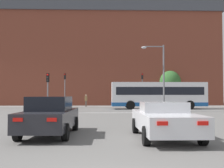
{
  "coord_description": "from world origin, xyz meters",
  "views": [
    {
      "loc": [
        -0.04,
        -4.83,
        1.66
      ],
      "look_at": [
        0.95,
        27.15,
        2.88
      ],
      "focal_mm": 45.0,
      "sensor_mm": 36.0,
      "label": 1
    }
  ],
  "objects_px": {
    "bus_crossing_lead": "(158,95)",
    "pedestrian_waiting": "(86,100)",
    "car_roadster_right": "(164,120)",
    "traffic_light_far_left": "(65,85)",
    "car_saloon_left": "(50,116)",
    "traffic_light_near_left": "(48,86)",
    "traffic_light_far_right": "(142,85)",
    "street_lamp_junction": "(159,70)"
  },
  "relations": [
    {
      "from": "pedestrian_waiting",
      "to": "street_lamp_junction",
      "type": "bearing_deg",
      "value": -173.69
    },
    {
      "from": "street_lamp_junction",
      "to": "traffic_light_far_right",
      "type": "bearing_deg",
      "value": 90.79
    },
    {
      "from": "traffic_light_far_right",
      "to": "street_lamp_junction",
      "type": "bearing_deg",
      "value": -89.21
    },
    {
      "from": "car_saloon_left",
      "to": "car_roadster_right",
      "type": "bearing_deg",
      "value": -11.1
    },
    {
      "from": "bus_crossing_lead",
      "to": "pedestrian_waiting",
      "type": "distance_m",
      "value": 10.84
    },
    {
      "from": "car_saloon_left",
      "to": "bus_crossing_lead",
      "type": "relative_size",
      "value": 0.45
    },
    {
      "from": "car_roadster_right",
      "to": "street_lamp_junction",
      "type": "xyz_separation_m",
      "value": [
        3.17,
        16.53,
        3.35
      ]
    },
    {
      "from": "bus_crossing_lead",
      "to": "traffic_light_far_right",
      "type": "distance_m",
      "value": 5.98
    },
    {
      "from": "car_saloon_left",
      "to": "traffic_light_far_right",
      "type": "distance_m",
      "value": 27.71
    },
    {
      "from": "car_roadster_right",
      "to": "street_lamp_junction",
      "type": "distance_m",
      "value": 17.16
    },
    {
      "from": "car_saloon_left",
      "to": "street_lamp_junction",
      "type": "height_order",
      "value": "street_lamp_junction"
    },
    {
      "from": "traffic_light_far_left",
      "to": "bus_crossing_lead",
      "type": "bearing_deg",
      "value": -28.01
    },
    {
      "from": "car_roadster_right",
      "to": "street_lamp_junction",
      "type": "bearing_deg",
      "value": 78.95
    },
    {
      "from": "traffic_light_far_left",
      "to": "traffic_light_far_right",
      "type": "xyz_separation_m",
      "value": [
        10.63,
        -0.5,
        -0.0
      ]
    },
    {
      "from": "car_roadster_right",
      "to": "street_lamp_junction",
      "type": "height_order",
      "value": "street_lamp_junction"
    },
    {
      "from": "traffic_light_far_left",
      "to": "traffic_light_far_right",
      "type": "relative_size",
      "value": 1.0
    },
    {
      "from": "bus_crossing_lead",
      "to": "street_lamp_junction",
      "type": "relative_size",
      "value": 1.66
    },
    {
      "from": "car_roadster_right",
      "to": "car_saloon_left",
      "type": "bearing_deg",
      "value": 167.6
    },
    {
      "from": "car_roadster_right",
      "to": "street_lamp_junction",
      "type": "relative_size",
      "value": 0.75
    },
    {
      "from": "traffic_light_near_left",
      "to": "traffic_light_far_right",
      "type": "bearing_deg",
      "value": 49.43
    },
    {
      "from": "street_lamp_junction",
      "to": "pedestrian_waiting",
      "type": "xyz_separation_m",
      "value": [
        -7.88,
        11.6,
        -3.07
      ]
    },
    {
      "from": "traffic_light_far_left",
      "to": "traffic_light_far_right",
      "type": "bearing_deg",
      "value": -2.72
    },
    {
      "from": "car_roadster_right",
      "to": "traffic_light_far_right",
      "type": "bearing_deg",
      "value": 83.56
    },
    {
      "from": "traffic_light_far_left",
      "to": "street_lamp_junction",
      "type": "bearing_deg",
      "value": -46.91
    },
    {
      "from": "traffic_light_far_left",
      "to": "traffic_light_near_left",
      "type": "height_order",
      "value": "traffic_light_far_left"
    },
    {
      "from": "car_roadster_right",
      "to": "traffic_light_near_left",
      "type": "relative_size",
      "value": 1.36
    },
    {
      "from": "traffic_light_near_left",
      "to": "street_lamp_junction",
      "type": "distance_m",
      "value": 10.8
    },
    {
      "from": "bus_crossing_lead",
      "to": "traffic_light_near_left",
      "type": "relative_size",
      "value": 2.99
    },
    {
      "from": "car_saloon_left",
      "to": "car_roadster_right",
      "type": "height_order",
      "value": "car_saloon_left"
    },
    {
      "from": "car_roadster_right",
      "to": "traffic_light_near_left",
      "type": "height_order",
      "value": "traffic_light_near_left"
    },
    {
      "from": "car_roadster_right",
      "to": "bus_crossing_lead",
      "type": "bearing_deg",
      "value": 79.21
    },
    {
      "from": "bus_crossing_lead",
      "to": "street_lamp_junction",
      "type": "height_order",
      "value": "street_lamp_junction"
    },
    {
      "from": "street_lamp_junction",
      "to": "pedestrian_waiting",
      "type": "distance_m",
      "value": 14.36
    },
    {
      "from": "car_saloon_left",
      "to": "traffic_light_far_left",
      "type": "distance_m",
      "value": 27.35
    },
    {
      "from": "car_roadster_right",
      "to": "traffic_light_near_left",
      "type": "distance_m",
      "value": 17.13
    },
    {
      "from": "street_lamp_junction",
      "to": "pedestrian_waiting",
      "type": "height_order",
      "value": "street_lamp_junction"
    },
    {
      "from": "car_roadster_right",
      "to": "traffic_light_far_left",
      "type": "distance_m",
      "value": 29.16
    },
    {
      "from": "traffic_light_near_left",
      "to": "pedestrian_waiting",
      "type": "relative_size",
      "value": 2.15
    },
    {
      "from": "pedestrian_waiting",
      "to": "car_roadster_right",
      "type": "bearing_deg",
      "value": 161.63
    },
    {
      "from": "car_roadster_right",
      "to": "pedestrian_waiting",
      "type": "height_order",
      "value": "pedestrian_waiting"
    },
    {
      "from": "car_roadster_right",
      "to": "pedestrian_waiting",
      "type": "xyz_separation_m",
      "value": [
        -4.71,
        28.13,
        0.29
      ]
    },
    {
      "from": "traffic_light_far_right",
      "to": "street_lamp_junction",
      "type": "xyz_separation_m",
      "value": [
        0.15,
        -11.02,
        1.0
      ]
    }
  ]
}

